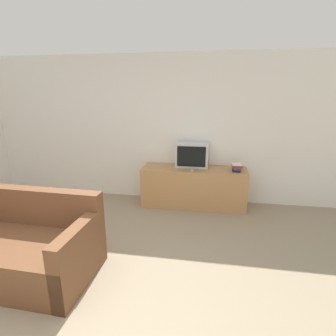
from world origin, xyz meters
name	(u,v)px	position (x,y,z in m)	size (l,w,h in m)	color
ground_plane	(72,325)	(0.00, 0.00, 0.00)	(14.00, 14.00, 0.00)	gray
wall_back	(149,129)	(0.00, 3.03, 1.30)	(9.00, 0.06, 2.60)	white
tv_stand	(193,187)	(0.85, 2.72, 0.34)	(1.80, 0.53, 0.69)	tan
television	(192,155)	(0.80, 2.83, 0.90)	(0.56, 0.30, 0.43)	silver
couch	(14,247)	(-0.99, 0.59, 0.29)	(1.85, 0.97, 0.87)	brown
book_stack	(237,167)	(1.56, 2.68, 0.75)	(0.17, 0.23, 0.13)	black
remote_on_stand	(191,170)	(0.82, 2.59, 0.70)	(0.08, 0.17, 0.02)	#B7B7B7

